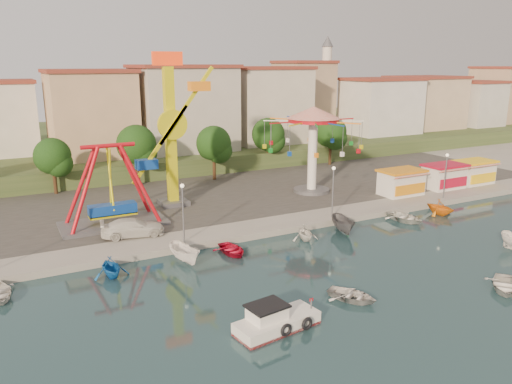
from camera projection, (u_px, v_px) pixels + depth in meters
ground at (348, 286)px, 36.68m from camera, size 200.00×200.00×0.00m
quay_deck at (134, 153)px, 89.77m from camera, size 200.00×100.00×0.60m
asphalt_pad at (199, 190)px, 62.26m from camera, size 90.00×28.00×0.01m
hill_terrace at (127, 143)px, 93.76m from camera, size 200.00×60.00×3.00m
pirate_ship_ride at (111, 187)px, 47.82m from camera, size 10.00×5.00×8.00m
kamikaze_tower at (174, 134)px, 53.75m from camera, size 6.41×3.10×16.50m
wave_swinger at (313, 130)px, 59.41m from camera, size 11.60×11.60×10.40m
booth_left at (401, 182)px, 59.57m from camera, size 5.40×3.78×3.08m
booth_mid at (444, 176)px, 62.79m from camera, size 5.40×3.78×3.08m
booth_right at (474, 172)px, 65.23m from camera, size 5.40×3.78×3.08m
lamp_post_1 at (183, 215)px, 43.46m from camera, size 0.14×0.14×5.00m
lamp_post_2 at (333, 193)px, 50.66m from camera, size 0.14×0.14×5.00m
lamp_post_3 at (445, 177)px, 57.86m from camera, size 0.14×0.14×5.00m
tree_1 at (52, 156)px, 59.26m from camera, size 4.35×4.35×6.80m
tree_2 at (136, 145)px, 63.21m from camera, size 5.02×5.02×7.85m
tree_3 at (214, 143)px, 66.56m from camera, size 4.68×4.68×7.32m
tree_4 at (268, 134)px, 73.58m from camera, size 4.86×4.86×7.60m
tree_5 at (331, 132)px, 76.53m from camera, size 4.83×4.83×7.54m
building_2 at (93, 113)px, 75.41m from camera, size 11.95×9.28×11.23m
building_3 at (187, 117)px, 79.16m from camera, size 12.59×10.50×9.20m
building_4 at (253, 112)px, 88.13m from camera, size 10.75×9.23×9.24m
building_5 at (321, 104)px, 92.26m from camera, size 12.77×10.96×11.21m
building_6 at (376, 100)px, 96.08m from camera, size 8.23×8.98×12.36m
building_7 at (403, 105)px, 106.11m from camera, size 11.59×10.93×8.76m
building_8 at (475, 96)px, 106.30m from camera, size 12.84×9.28×12.58m
building_9 at (504, 101)px, 115.17m from camera, size 12.95×9.17×9.21m
minaret at (326, 82)px, 96.06m from camera, size 2.80×2.80×18.00m
cabin_motorboat at (275, 322)px, 30.55m from camera, size 5.64×2.77×1.90m
rowboat_a at (352, 295)px, 34.40m from camera, size 3.86×4.26×0.72m
rowboat_b at (505, 285)px, 35.95m from camera, size 4.62×4.49×0.78m
van at (133, 228)px, 45.34m from camera, size 5.91×3.09×1.63m
moored_boat_1 at (111, 267)px, 38.11m from camera, size 2.84×3.24×1.62m
moored_boat_2 at (185, 254)px, 40.80m from camera, size 2.20×4.25×1.56m
moored_boat_3 at (232, 250)px, 42.82m from camera, size 2.78×3.73×0.74m
moored_boat_4 at (305, 233)px, 46.08m from camera, size 2.96×3.25×1.47m
moored_boat_5 at (343, 225)px, 48.04m from camera, size 2.71×4.46×1.62m
moored_boat_6 at (405, 217)px, 51.72m from camera, size 3.56×4.57×0.86m
moored_boat_7 at (440, 207)px, 53.87m from camera, size 3.27×3.66×1.74m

